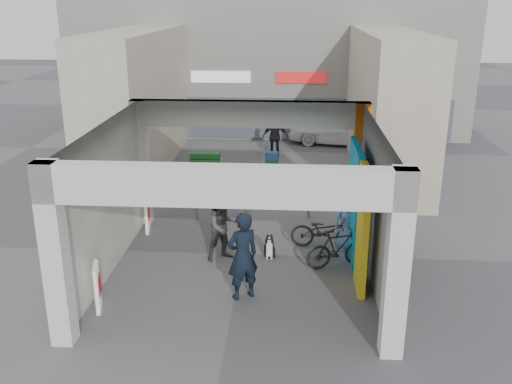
# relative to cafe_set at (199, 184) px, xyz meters

# --- Properties ---
(ground) EXTENTS (90.00, 90.00, 0.00)m
(ground) POSITION_rel_cafe_set_xyz_m (1.87, -4.68, -0.29)
(ground) COLOR #595A5E
(ground) RESTS_ON ground
(arcade_canopy) EXTENTS (6.40, 6.45, 6.40)m
(arcade_canopy) POSITION_rel_cafe_set_xyz_m (2.41, -5.50, 2.02)
(arcade_canopy) COLOR silver
(arcade_canopy) RESTS_ON ground
(far_building) EXTENTS (18.00, 4.08, 8.00)m
(far_building) POSITION_rel_cafe_set_xyz_m (1.87, 9.31, 3.71)
(far_building) COLOR white
(far_building) RESTS_ON ground
(plaza_bldg_left) EXTENTS (2.00, 9.00, 5.00)m
(plaza_bldg_left) POSITION_rel_cafe_set_xyz_m (-2.63, 2.82, 2.21)
(plaza_bldg_left) COLOR #BEB69E
(plaza_bldg_left) RESTS_ON ground
(plaza_bldg_right) EXTENTS (2.00, 9.00, 5.00)m
(plaza_bldg_right) POSITION_rel_cafe_set_xyz_m (6.37, 2.82, 2.21)
(plaza_bldg_right) COLOR #BEB69E
(plaza_bldg_right) RESTS_ON ground
(bollard_left) EXTENTS (0.09, 0.09, 0.87)m
(bollard_left) POSITION_rel_cafe_set_xyz_m (0.30, -2.41, 0.15)
(bollard_left) COLOR gray
(bollard_left) RESTS_ON ground
(bollard_center) EXTENTS (0.09, 0.09, 0.85)m
(bollard_center) POSITION_rel_cafe_set_xyz_m (1.73, -2.17, 0.14)
(bollard_center) COLOR gray
(bollard_center) RESTS_ON ground
(bollard_right) EXTENTS (0.09, 0.09, 0.81)m
(bollard_right) POSITION_rel_cafe_set_xyz_m (3.54, -2.10, 0.12)
(bollard_right) COLOR gray
(bollard_right) RESTS_ON ground
(advert_board_near) EXTENTS (0.22, 0.55, 1.00)m
(advert_board_near) POSITION_rel_cafe_set_xyz_m (-0.88, -7.50, 0.22)
(advert_board_near) COLOR silver
(advert_board_near) RESTS_ON ground
(advert_board_far) EXTENTS (0.17, 0.56, 1.00)m
(advert_board_far) POSITION_rel_cafe_set_xyz_m (-0.88, -3.37, 0.22)
(advert_board_far) COLOR silver
(advert_board_far) RESTS_ON ground
(cafe_set) EXTENTS (1.33, 1.08, 0.81)m
(cafe_set) POSITION_rel_cafe_set_xyz_m (0.00, 0.00, 0.00)
(cafe_set) COLOR #AFAFB4
(cafe_set) RESTS_ON ground
(produce_stand) EXTENTS (1.27, 0.69, 0.83)m
(produce_stand) POSITION_rel_cafe_set_xyz_m (-0.06, 1.73, 0.05)
(produce_stand) COLOR black
(produce_stand) RESTS_ON ground
(crate_stack) EXTENTS (0.50, 0.41, 0.56)m
(crate_stack) POSITION_rel_cafe_set_xyz_m (2.28, 3.16, -0.01)
(crate_stack) COLOR #17531D
(crate_stack) RESTS_ON ground
(border_collie) EXTENTS (0.24, 0.47, 0.64)m
(border_collie) POSITION_rel_cafe_set_xyz_m (2.53, -4.81, -0.03)
(border_collie) COLOR black
(border_collie) RESTS_ON ground
(man_with_dog) EXTENTS (0.84, 0.76, 1.94)m
(man_with_dog) POSITION_rel_cafe_set_xyz_m (2.04, -6.83, 0.68)
(man_with_dog) COLOR black
(man_with_dog) RESTS_ON ground
(man_back_turned) EXTENTS (1.07, 1.00, 1.74)m
(man_back_turned) POSITION_rel_cafe_set_xyz_m (1.41, -4.96, 0.59)
(man_back_turned) COLOR #414144
(man_back_turned) RESTS_ON ground
(man_elderly) EXTENTS (0.85, 0.68, 1.52)m
(man_elderly) POSITION_rel_cafe_set_xyz_m (4.47, -4.18, 0.47)
(man_elderly) COLOR #547EA3
(man_elderly) RESTS_ON ground
(man_crates) EXTENTS (1.06, 0.56, 1.71)m
(man_crates) POSITION_rel_cafe_set_xyz_m (2.36, 4.45, 0.57)
(man_crates) COLOR black
(man_crates) RESTS_ON ground
(bicycle_front) EXTENTS (1.80, 0.77, 0.92)m
(bicycle_front) POSITION_rel_cafe_set_xyz_m (3.91, -4.15, 0.17)
(bicycle_front) COLOR black
(bicycle_front) RESTS_ON ground
(bicycle_rear) EXTENTS (1.66, 0.96, 0.96)m
(bicycle_rear) POSITION_rel_cafe_set_xyz_m (4.17, -5.24, 0.19)
(bicycle_rear) COLOR black
(bicycle_rear) RESTS_ON ground
(white_van) EXTENTS (4.21, 2.31, 1.36)m
(white_van) POSITION_rel_cafe_set_xyz_m (4.91, 6.82, 0.39)
(white_van) COLOR white
(white_van) RESTS_ON ground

